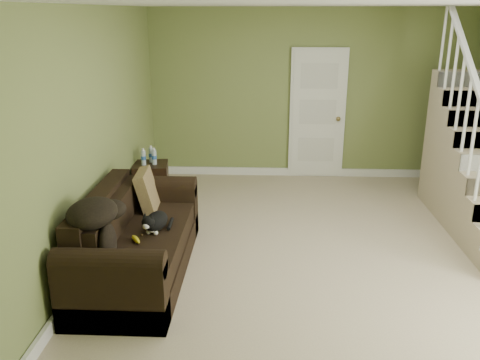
# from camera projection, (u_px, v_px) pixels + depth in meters

# --- Properties ---
(floor) EXTENTS (5.00, 5.50, 0.01)m
(floor) POSITION_uv_depth(u_px,v_px,m) (328.00, 251.00, 5.66)
(floor) COLOR tan
(floor) RESTS_ON ground
(ceiling) EXTENTS (5.00, 5.50, 0.01)m
(ceiling) POSITION_uv_depth(u_px,v_px,m) (343.00, 4.00, 4.83)
(ceiling) COLOR white
(ceiling) RESTS_ON wall_back
(wall_back) EXTENTS (5.00, 0.04, 2.60)m
(wall_back) POSITION_uv_depth(u_px,v_px,m) (312.00, 95.00, 7.85)
(wall_back) COLOR olive
(wall_back) RESTS_ON floor
(wall_front) EXTENTS (5.00, 0.04, 2.60)m
(wall_front) POSITION_uv_depth(u_px,v_px,m) (403.00, 262.00, 2.64)
(wall_front) COLOR olive
(wall_front) RESTS_ON floor
(wall_left) EXTENTS (0.04, 5.50, 2.60)m
(wall_left) POSITION_uv_depth(u_px,v_px,m) (96.00, 134.00, 5.35)
(wall_left) COLOR olive
(wall_left) RESTS_ON floor
(baseboard_back) EXTENTS (5.00, 0.04, 0.12)m
(baseboard_back) POSITION_uv_depth(u_px,v_px,m) (308.00, 172.00, 8.21)
(baseboard_back) COLOR white
(baseboard_back) RESTS_ON floor
(baseboard_left) EXTENTS (0.04, 5.50, 0.12)m
(baseboard_left) POSITION_uv_depth(u_px,v_px,m) (109.00, 241.00, 5.75)
(baseboard_left) COLOR white
(baseboard_left) RESTS_ON floor
(door) EXTENTS (0.86, 0.12, 2.02)m
(door) POSITION_uv_depth(u_px,v_px,m) (317.00, 114.00, 7.90)
(door) COLOR white
(door) RESTS_ON floor
(sofa) EXTENTS (0.92, 2.14, 0.85)m
(sofa) POSITION_uv_depth(u_px,v_px,m) (134.00, 244.00, 5.09)
(sofa) COLOR black
(sofa) RESTS_ON floor
(side_table) EXTENTS (0.52, 0.52, 0.79)m
(side_table) POSITION_uv_depth(u_px,v_px,m) (151.00, 182.00, 7.01)
(side_table) COLOR black
(side_table) RESTS_ON floor
(cat) EXTENTS (0.27, 0.52, 0.25)m
(cat) POSITION_uv_depth(u_px,v_px,m) (156.00, 222.00, 5.02)
(cat) COLOR black
(cat) RESTS_ON sofa
(banana) EXTENTS (0.14, 0.18, 0.05)m
(banana) POSITION_uv_depth(u_px,v_px,m) (136.00, 239.00, 4.81)
(banana) COLOR yellow
(banana) RESTS_ON sofa
(throw_pillow) EXTENTS (0.26, 0.49, 0.49)m
(throw_pillow) POSITION_uv_depth(u_px,v_px,m) (148.00, 192.00, 5.60)
(throw_pillow) COLOR #4D361F
(throw_pillow) RESTS_ON sofa
(throw_blanket) EXTENTS (0.48, 0.60, 0.23)m
(throw_blanket) POSITION_uv_depth(u_px,v_px,m) (92.00, 213.00, 4.40)
(throw_blanket) COLOR black
(throw_blanket) RESTS_ON sofa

